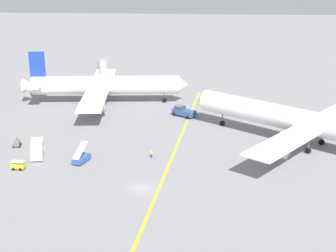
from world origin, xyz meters
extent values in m
plane|color=gray|center=(0.00, 0.00, 0.00)|extent=(600.00, 600.00, 0.00)
cube|color=yellow|center=(3.92, 10.00, 0.00)|extent=(11.53, 119.54, 0.01)
cylinder|color=silver|center=(-17.32, 55.71, 5.29)|extent=(42.43, 9.32, 5.26)
cone|color=silver|center=(4.83, 57.87, 5.29)|extent=(3.26, 5.09, 4.84)
cone|color=silver|center=(-39.28, 53.57, 5.29)|extent=(3.99, 4.54, 4.21)
cube|color=silver|center=(-19.42, 55.51, 4.50)|extent=(11.14, 49.51, 0.44)
cube|color=silver|center=(-36.79, 53.81, 5.82)|extent=(4.45, 13.25, 0.28)
cube|color=#193899|center=(-36.49, 53.84, 11.49)|extent=(4.41, 0.79, 7.14)
cylinder|color=#999EA3|center=(-17.09, 41.92, 2.70)|extent=(4.43, 3.00, 2.60)
cylinder|color=#999EA3|center=(-19.76, 69.29, 2.70)|extent=(4.43, 3.00, 2.60)
cylinder|color=slate|center=(-20.74, 58.79, 1.79)|extent=(0.28, 0.28, 2.28)
cylinder|color=black|center=(-20.74, 58.79, 0.65)|extent=(1.35, 0.67, 1.30)
cylinder|color=slate|center=(-20.08, 52.03, 1.79)|extent=(0.28, 0.28, 2.28)
cylinder|color=black|center=(-20.08, 52.03, 0.65)|extent=(1.35, 0.67, 1.30)
cylinder|color=slate|center=(-0.55, 57.35, 1.79)|extent=(0.28, 0.28, 2.28)
cylinder|color=black|center=(-0.55, 57.35, 0.65)|extent=(1.35, 0.67, 1.30)
cylinder|color=silver|center=(32.59, 24.52, 5.75)|extent=(45.55, 35.54, 5.26)
cone|color=silver|center=(10.41, 40.89, 5.75)|extent=(5.13, 5.56, 4.84)
cube|color=silver|center=(34.71, 22.95, 4.96)|extent=(33.85, 42.69, 0.44)
cylinder|color=#999EA3|center=(41.95, 34.44, 3.16)|extent=(4.92, 4.59, 2.60)
cylinder|color=#999EA3|center=(25.87, 12.66, 3.16)|extent=(4.92, 4.59, 2.60)
cylinder|color=slate|center=(33.50, 19.62, 2.02)|extent=(0.28, 0.28, 2.74)
cylinder|color=black|center=(33.50, 19.62, 0.65)|extent=(1.37, 1.21, 1.30)
cylinder|color=slate|center=(37.54, 25.10, 2.02)|extent=(0.28, 0.28, 2.74)
cylinder|color=black|center=(37.54, 25.10, 0.65)|extent=(1.37, 1.21, 1.30)
cylinder|color=slate|center=(15.62, 37.04, 2.02)|extent=(0.28, 0.28, 2.74)
cylinder|color=black|center=(15.62, 37.04, 0.65)|extent=(1.37, 1.21, 1.30)
cube|color=#2D4C8C|center=(5.72, 44.29, 1.13)|extent=(6.77, 5.95, 1.35)
cube|color=#333D47|center=(4.58, 45.10, 2.25)|extent=(3.15, 3.13, 0.90)
cylinder|color=#4C4C51|center=(9.59, 41.50, 1.26)|extent=(2.71, 2.03, 0.20)
sphere|color=orange|center=(4.58, 45.10, 2.88)|extent=(0.24, 0.24, 0.24)
cylinder|color=black|center=(3.05, 44.50, 0.45)|extent=(0.91, 0.77, 0.90)
cylinder|color=black|center=(4.67, 46.74, 0.45)|extent=(0.91, 0.77, 0.90)
cylinder|color=black|center=(6.76, 41.83, 0.45)|extent=(0.91, 0.77, 0.90)
cylinder|color=black|center=(8.38, 44.07, 0.45)|extent=(0.91, 0.77, 0.90)
cube|color=gold|center=(-25.75, 6.78, 0.80)|extent=(2.68, 1.64, 1.00)
cube|color=#B2B2B7|center=(-25.75, 6.78, 1.65)|extent=(2.81, 1.72, 0.12)
cylinder|color=black|center=(-26.54, 6.13, 0.30)|extent=(0.61, 0.23, 0.60)
cylinder|color=black|center=(-26.46, 7.52, 0.30)|extent=(0.61, 0.23, 0.60)
cylinder|color=black|center=(-25.04, 6.04, 0.30)|extent=(0.61, 0.23, 0.60)
cylinder|color=black|center=(-24.96, 7.44, 0.30)|extent=(0.61, 0.23, 0.60)
cube|color=silver|center=(-23.50, 11.45, 1.40)|extent=(2.87, 2.72, 2.20)
cube|color=silver|center=(-24.15, 14.01, 1.90)|extent=(3.36, 4.66, 3.20)
cylinder|color=black|center=(-23.11, 12.76, 0.30)|extent=(0.34, 0.63, 0.60)
cylinder|color=black|center=(-24.47, 12.41, 0.30)|extent=(0.34, 0.63, 0.60)
cylinder|color=black|center=(-23.48, 14.21, 0.30)|extent=(0.34, 0.63, 0.60)
cylinder|color=black|center=(-24.84, 13.87, 0.30)|extent=(0.34, 0.63, 0.60)
cube|color=#666B4C|center=(-30.55, 19.03, 0.85)|extent=(1.49, 1.98, 1.10)
cylinder|color=black|center=(-30.64, 19.56, 1.65)|extent=(0.16, 0.16, 0.50)
cylinder|color=black|center=(-29.73, 18.41, 0.30)|extent=(0.30, 0.63, 0.60)
cylinder|color=black|center=(-31.11, 18.17, 0.30)|extent=(0.30, 0.63, 0.60)
cylinder|color=black|center=(-29.98, 19.89, 0.30)|extent=(0.30, 0.63, 0.60)
cylinder|color=black|center=(-31.36, 19.65, 0.30)|extent=(0.30, 0.63, 0.60)
cube|color=#2D5199|center=(-14.01, 11.23, 0.80)|extent=(3.27, 4.89, 1.00)
cube|color=silver|center=(-14.10, 10.95, 2.70)|extent=(2.60, 4.40, 2.71)
cylinder|color=black|center=(-14.45, 12.16, 0.30)|extent=(0.37, 0.63, 0.60)
cylinder|color=black|center=(-13.12, 11.74, 0.30)|extent=(0.37, 0.63, 0.60)
cylinder|color=black|center=(-14.90, 10.73, 0.30)|extent=(0.37, 0.63, 0.60)
cylinder|color=black|center=(-13.57, 10.31, 0.30)|extent=(0.37, 0.63, 0.60)
cylinder|color=#2D3351|center=(0.13, 14.76, 0.43)|extent=(0.28, 0.28, 0.86)
cylinder|color=#D1E02D|center=(0.13, 14.76, 1.16)|extent=(0.36, 0.36, 0.61)
sphere|color=beige|center=(0.13, 14.76, 1.58)|extent=(0.23, 0.23, 0.23)
cylinder|color=#F24C19|center=(0.35, 14.96, 1.28)|extent=(0.05, 0.05, 0.40)
cylinder|color=#B7B7BC|center=(-23.05, 80.14, 4.05)|extent=(7.24, 20.07, 3.20)
cylinder|color=#99999E|center=(-25.10, 89.84, 4.05)|extent=(3.84, 3.84, 3.52)
cylinder|color=#595960|center=(-24.90, 88.86, 2.03)|extent=(0.70, 0.70, 4.05)
camera|label=1|loc=(10.74, -82.18, 40.00)|focal=53.27mm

